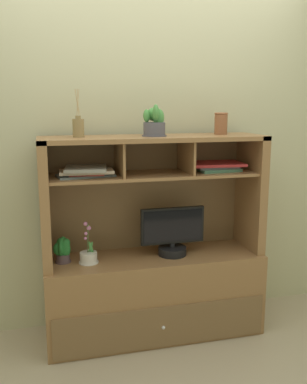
% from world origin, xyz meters
% --- Properties ---
extents(floor_plane, '(6.00, 6.00, 0.02)m').
position_xyz_m(floor_plane, '(0.00, 0.00, -0.01)').
color(floor_plane, tan).
rests_on(floor_plane, ground).
extents(back_wall, '(6.00, 0.02, 2.80)m').
position_xyz_m(back_wall, '(0.00, 0.28, 1.40)').
color(back_wall, '#B3AF8A').
rests_on(back_wall, ground).
extents(media_console, '(1.50, 0.52, 1.41)m').
position_xyz_m(media_console, '(0.00, 0.01, 0.43)').
color(media_console, olive).
rests_on(media_console, ground).
extents(tv_monitor, '(0.45, 0.20, 0.34)m').
position_xyz_m(tv_monitor, '(0.13, -0.03, 0.72)').
color(tv_monitor, black).
rests_on(tv_monitor, media_console).
extents(potted_orchid, '(0.13, 0.13, 0.28)m').
position_xyz_m(potted_orchid, '(-0.46, -0.04, 0.62)').
color(potted_orchid, silver).
rests_on(potted_orchid, media_console).
extents(potted_fern, '(0.11, 0.11, 0.17)m').
position_xyz_m(potted_fern, '(-0.62, 0.01, 0.67)').
color(potted_fern, '#544249').
rests_on(potted_fern, media_console).
extents(magazine_stack_left, '(0.38, 0.29, 0.06)m').
position_xyz_m(magazine_stack_left, '(0.46, 0.03, 1.18)').
color(magazine_stack_left, '#45745C').
rests_on(magazine_stack_left, media_console).
extents(magazine_stack_centre, '(0.38, 0.30, 0.06)m').
position_xyz_m(magazine_stack_centre, '(-0.45, -0.01, 1.19)').
color(magazine_stack_centre, slate).
rests_on(magazine_stack_centre, media_console).
extents(diffuser_bottle, '(0.07, 0.07, 0.30)m').
position_xyz_m(diffuser_bottle, '(-0.49, 0.03, 1.47)').
color(diffuser_bottle, olive).
rests_on(diffuser_bottle, media_console).
extents(potted_succulent, '(0.16, 0.16, 0.21)m').
position_xyz_m(potted_succulent, '(0.00, -0.02, 1.48)').
color(potted_succulent, '#4C4A54').
rests_on(potted_succulent, media_console).
extents(ceramic_vase, '(0.09, 0.09, 0.15)m').
position_xyz_m(ceramic_vase, '(0.49, 0.03, 1.48)').
color(ceramic_vase, brown).
rests_on(ceramic_vase, media_console).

